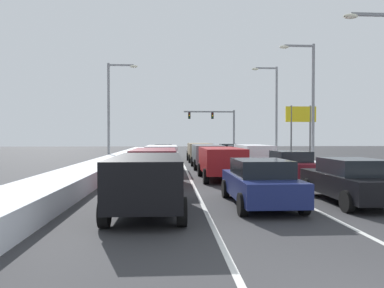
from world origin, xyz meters
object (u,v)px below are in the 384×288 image
sedan_black_right_lane_nearest (351,180)px  traffic_light_gantry (218,122)px  suv_maroon_left_lane_second (155,163)px  suv_white_right_lane_third (253,154)px  suv_black_left_lane_nearest (148,178)px  street_lamp_right_mid (309,95)px  sedan_charcoal_right_lane_fifth (228,151)px  street_lamp_right_far (273,105)px  sedan_green_left_lane_fourth (160,155)px  suv_red_center_lane_second (221,160)px  suv_white_left_lane_third (162,156)px  roadside_sign_right (301,120)px  sedan_silver_center_lane_fifth (196,150)px  sedan_charcoal_left_lane_fifth (164,152)px  sedan_navy_center_lane_nearest (260,182)px  sedan_maroon_right_lane_second (290,165)px  street_lamp_left_mid (113,104)px  sedan_green_right_lane_fourth (239,154)px  suv_gray_center_lane_third (207,154)px  suv_tan_center_lane_fourth (199,150)px

sedan_black_right_lane_nearest → traffic_light_gantry: bearing=88.7°
suv_maroon_left_lane_second → suv_white_right_lane_third: bearing=51.6°
suv_black_left_lane_nearest → street_lamp_right_mid: 19.31m
sedan_black_right_lane_nearest → traffic_light_gantry: (0.92, 40.64, 3.73)m
sedan_charcoal_right_lane_fifth → street_lamp_right_far: (4.23, -2.22, 4.72)m
suv_white_right_lane_third → sedan_green_left_lane_fourth: (-6.75, 4.09, -0.25)m
suv_red_center_lane_second → suv_white_left_lane_third: same height
suv_black_left_lane_nearest → roadside_sign_right: size_ratio=0.89×
sedan_silver_center_lane_fifth → sedan_charcoal_right_lane_fifth: bearing=-23.5°
suv_white_right_lane_third → sedan_charcoal_right_lane_fifth: suv_white_right_lane_third is taller
sedan_black_right_lane_nearest → sedan_charcoal_left_lane_fifth: (-6.80, 24.12, 0.00)m
sedan_black_right_lane_nearest → suv_white_right_lane_third: size_ratio=0.92×
sedan_navy_center_lane_nearest → street_lamp_right_mid: street_lamp_right_mid is taller
sedan_charcoal_right_lane_fifth → suv_red_center_lane_second: 19.47m
sedan_charcoal_right_lane_fifth → street_lamp_right_far: bearing=-27.7°
sedan_maroon_right_lane_second → sedan_charcoal_left_lane_fifth: bearing=111.5°
street_lamp_left_mid → sedan_navy_center_lane_nearest: bearing=-68.6°
sedan_green_left_lane_fourth → traffic_light_gantry: 24.70m
suv_black_left_lane_nearest → street_lamp_left_mid: size_ratio=0.56×
sedan_green_right_lane_fourth → suv_gray_center_lane_third: bearing=-121.6°
sedan_black_right_lane_nearest → suv_maroon_left_lane_second: size_ratio=0.92×
sedan_black_right_lane_nearest → sedan_charcoal_left_lane_fifth: size_ratio=1.00×
sedan_navy_center_lane_nearest → sedan_green_left_lane_fourth: 18.16m
suv_black_left_lane_nearest → sedan_green_left_lane_fourth: suv_black_left_lane_nearest is taller
sedan_green_right_lane_fourth → street_lamp_left_mid: size_ratio=0.52×
suv_white_right_lane_third → suv_maroon_left_lane_second: size_ratio=1.00×
roadside_sign_right → sedan_maroon_right_lane_second: bearing=-111.9°
suv_gray_center_lane_third → street_lamp_right_mid: size_ratio=0.54×
suv_white_left_lane_third → traffic_light_gantry: traffic_light_gantry is taller
street_lamp_right_mid → suv_red_center_lane_second: bearing=-136.0°
suv_white_right_lane_third → sedan_maroon_right_lane_second: bearing=-87.5°
sedan_charcoal_right_lane_fifth → street_lamp_right_mid: (4.08, -11.85, 4.61)m
sedan_green_right_lane_fourth → suv_maroon_left_lane_second: size_ratio=0.92×
suv_maroon_left_lane_second → traffic_light_gantry: (7.77, 35.60, 3.48)m
sedan_navy_center_lane_nearest → sedan_silver_center_lane_fifth: size_ratio=1.00×
sedan_maroon_right_lane_second → suv_maroon_left_lane_second: 7.13m
suv_gray_center_lane_third → suv_black_left_lane_nearest: (-3.31, -14.96, 0.00)m
sedan_green_left_lane_fourth → sedan_charcoal_left_lane_fifth: 6.60m
suv_white_left_lane_third → street_lamp_right_mid: bearing=12.8°
suv_tan_center_lane_fourth → sedan_charcoal_left_lane_fifth: suv_tan_center_lane_fourth is taller
sedan_green_left_lane_fourth → street_lamp_right_mid: bearing=-16.9°
street_lamp_right_far → sedan_silver_center_lane_fifth: bearing=154.1°
sedan_navy_center_lane_nearest → street_lamp_left_mid: 22.33m
suv_gray_center_lane_third → traffic_light_gantry: traffic_light_gantry is taller
suv_white_left_lane_third → traffic_light_gantry: (7.59, 28.91, 3.48)m
sedan_silver_center_lane_fifth → sedan_green_left_lane_fourth: bearing=-110.4°
suv_maroon_left_lane_second → street_lamp_right_mid: size_ratio=0.54×
suv_tan_center_lane_fourth → sedan_silver_center_lane_fifth: (0.22, 6.71, -0.25)m
sedan_charcoal_right_lane_fifth → street_lamp_right_mid: street_lamp_right_mid is taller
suv_gray_center_lane_third → sedan_green_left_lane_fourth: size_ratio=1.09×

